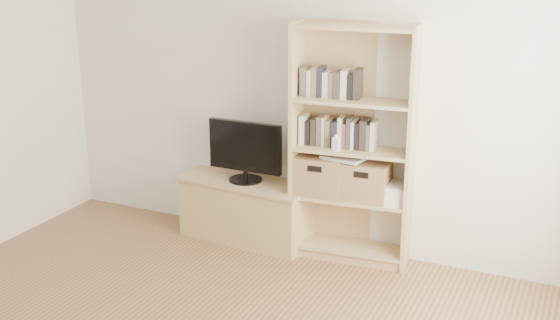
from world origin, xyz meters
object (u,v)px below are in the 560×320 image
Objects in this scene: television at (245,152)px; basket_right at (366,180)px; tv_stand at (246,211)px; bookshelf at (352,145)px; laptop at (344,157)px; baby_monitor at (336,144)px; basket_left at (320,174)px.

television is 1.01m from basket_right.
tv_stand is 0.59× the size of bookshelf.
tv_stand is at bearing 178.74° from basket_right.
laptop is at bearing 1.33° from television.
baby_monitor is at bearing -0.54° from tv_stand.
baby_monitor reaches higher than basket_right.
television reaches higher than basket_left.
television is at bearing 176.63° from basket_left.
television is at bearing 4.60° from tv_stand.
laptop is (0.84, 0.01, 0.58)m from tv_stand.
baby_monitor is 0.29× the size of basket_right.
laptop is at bearing 75.66° from baby_monitor.
laptop is (0.84, 0.01, 0.06)m from television.
basket_left is (0.65, 0.01, 0.41)m from tv_stand.
television is (0.00, 0.00, 0.52)m from tv_stand.
basket_right is 1.15× the size of laptop.
television is 0.83m from baby_monitor.
television is at bearing 178.74° from basket_right.
tv_stand is 3.47× the size of laptop.
basket_left is at bearing 1.31° from television.
bookshelf is at bearing 2.91° from television.
bookshelf is at bearing 36.05° from laptop.
bookshelf is 2.90× the size of television.
basket_left is 0.36m from basket_right.
bookshelf is at bearing 7.11° from tv_stand.
bookshelf is 0.35m from basket_left.
tv_stand is 2.93× the size of basket_left.
bookshelf is 0.28m from basket_right.
bookshelf is 0.91m from television.
television reaches higher than basket_right.
laptop reaches higher than basket_right.
television reaches higher than laptop.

